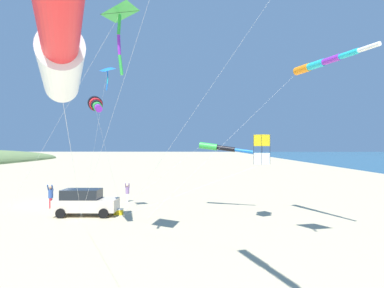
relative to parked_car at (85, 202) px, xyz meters
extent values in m
plane|color=#C6B58C|center=(-4.41, 4.89, -0.95)|extent=(600.00, 600.00, 0.00)
cube|color=beige|center=(0.10, 0.00, -0.20)|extent=(4.35, 1.96, 0.84)
cube|color=black|center=(-0.24, -0.01, 0.56)|extent=(2.62, 1.70, 0.68)
cylinder|color=black|center=(1.54, 0.97, -0.62)|extent=(0.67, 0.24, 0.66)
cylinder|color=black|center=(1.59, -0.88, -0.62)|extent=(0.67, 0.24, 0.66)
cylinder|color=black|center=(-1.39, 0.89, -0.62)|extent=(0.67, 0.24, 0.66)
cylinder|color=black|center=(-1.34, -0.96, -0.62)|extent=(0.67, 0.24, 0.66)
cube|color=yellow|center=(2.30, 0.32, -0.77)|extent=(0.60, 0.40, 0.36)
cube|color=white|center=(2.30, 0.32, -0.56)|extent=(0.62, 0.42, 0.06)
cube|color=#B72833|center=(-3.68, 2.63, -0.55)|extent=(0.21, 0.34, 0.81)
cylinder|color=#335199|center=(-3.68, 2.63, 0.19)|extent=(0.43, 0.43, 0.67)
sphere|color=#A37551|center=(-3.68, 2.63, 0.65)|extent=(0.25, 0.25, 0.25)
cylinder|color=#335199|center=(-3.49, 2.49, 0.69)|extent=(0.17, 0.42, 0.51)
cylinder|color=#335199|center=(-3.82, 2.44, 0.69)|extent=(0.17, 0.42, 0.51)
cube|color=silver|center=(1.66, 5.89, -0.59)|extent=(0.19, 0.30, 0.72)
cylinder|color=#8E6B9E|center=(1.66, 5.89, 0.06)|extent=(0.38, 0.38, 0.59)
sphere|color=beige|center=(1.66, 5.89, 0.47)|extent=(0.23, 0.23, 0.23)
cylinder|color=#8E6B9E|center=(1.83, 5.77, 0.51)|extent=(0.15, 0.37, 0.45)
cylinder|color=#8E6B9E|center=(1.54, 5.72, 0.51)|extent=(0.15, 0.37, 0.45)
cylinder|color=white|center=(8.06, -5.94, 6.01)|extent=(10.41, 9.18, 13.92)
cylinder|color=orange|center=(14.83, -1.32, 8.96)|extent=(0.97, 1.39, 0.53)
cylinder|color=#1EB7C6|center=(15.31, -2.51, 8.96)|extent=(0.91, 1.36, 0.46)
cylinder|color=purple|center=(15.80, -3.70, 8.96)|extent=(0.84, 1.33, 0.38)
cylinder|color=#1EB7C6|center=(16.29, -4.88, 8.96)|extent=(0.77, 1.30, 0.31)
cylinder|color=white|center=(16.77, -6.07, 8.97)|extent=(0.71, 1.28, 0.24)
cylinder|color=white|center=(9.55, -0.79, 3.94)|extent=(10.07, 0.12, 9.78)
cylinder|color=green|center=(8.73, 2.81, 3.93)|extent=(1.51, 0.79, 0.66)
cylinder|color=black|center=(10.08, 2.52, 3.76)|extent=(1.46, 0.66, 0.53)
cylinder|color=blue|center=(11.42, 2.22, 3.58)|extent=(1.42, 0.52, 0.39)
cylinder|color=white|center=(4.97, 4.28, 1.47)|extent=(6.20, 2.65, 4.86)
pyramid|color=blue|center=(1.69, -0.52, 9.28)|extent=(1.21, 1.00, 0.45)
cylinder|color=black|center=(1.70, -0.49, 9.23)|extent=(0.34, 0.76, 0.49)
cylinder|color=blue|center=(1.72, -0.51, 8.95)|extent=(0.15, 0.14, 0.48)
cylinder|color=#1EB7C6|center=(1.74, -0.54, 8.48)|extent=(0.13, 0.12, 0.47)
cylinder|color=blue|center=(1.70, -0.55, 8.02)|extent=(0.13, 0.10, 0.47)
cylinder|color=white|center=(0.16, 1.59, 4.12)|extent=(3.09, 4.18, 10.15)
cylinder|color=white|center=(5.99, -17.91, 5.14)|extent=(1.56, 2.54, 0.76)
cylinder|color=red|center=(6.94, -20.18, 5.26)|extent=(1.39, 2.46, 0.58)
cylinder|color=white|center=(3.08, -9.50, 1.99)|extent=(4.87, 14.56, 5.88)
cylinder|color=black|center=(1.64, -2.89, 6.58)|extent=(1.11, 1.09, 0.99)
cylinder|color=red|center=(1.88, -3.48, 6.44)|extent=(0.99, 1.02, 0.87)
cylinder|color=black|center=(2.11, -4.07, 6.29)|extent=(0.87, 0.95, 0.76)
cylinder|color=green|center=(2.35, -4.65, 6.15)|extent=(0.75, 0.88, 0.64)
cylinder|color=purple|center=(2.59, -5.24, 6.01)|extent=(0.63, 0.81, 0.52)
cylinder|color=white|center=(1.64, 0.25, 2.74)|extent=(0.24, 5.71, 7.39)
cube|color=yellow|center=(12.12, -1.56, 4.31)|extent=(1.02, 1.02, 0.74)
cube|color=white|center=(12.12, -1.56, 3.12)|extent=(1.02, 1.02, 0.74)
cylinder|color=black|center=(12.63, -1.67, 3.71)|extent=(0.02, 0.02, 1.92)
cylinder|color=black|center=(12.24, -1.05, 3.71)|extent=(0.02, 0.02, 1.92)
cylinder|color=black|center=(12.01, -2.07, 3.71)|extent=(0.02, 0.02, 1.92)
cylinder|color=black|center=(11.62, -1.44, 3.71)|extent=(0.02, 0.02, 1.92)
cylinder|color=white|center=(7.20, -1.47, 0.90)|extent=(9.85, 0.17, 3.71)
pyramid|color=green|center=(4.50, -8.25, 10.15)|extent=(2.04, 2.39, 0.55)
cylinder|color=black|center=(4.53, -8.24, 10.03)|extent=(1.64, 0.73, 0.46)
cylinder|color=green|center=(4.49, -8.21, 9.48)|extent=(0.27, 0.25, 0.93)
cylinder|color=purple|center=(4.47, -8.16, 8.57)|extent=(0.22, 0.25, 0.92)
cylinder|color=green|center=(4.53, -8.11, 7.66)|extent=(0.28, 0.21, 0.93)
cylinder|color=white|center=(-0.53, -4.28, 4.51)|extent=(10.13, 7.92, 10.92)
cylinder|color=white|center=(4.45, -8.75, 5.63)|extent=(7.98, 12.37, 13.16)
camera|label=1|loc=(8.33, -23.35, 3.89)|focal=31.32mm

